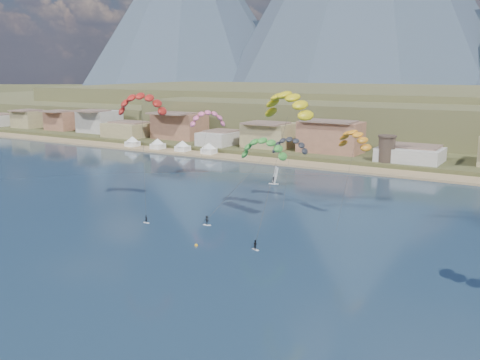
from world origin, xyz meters
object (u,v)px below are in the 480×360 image
(kitesurfer_red, at_px, (142,100))
(kitesurfer_green, at_px, (263,146))
(watchtower, at_px, (387,148))
(windsurfer, at_px, (274,179))
(kitesurfer_yellow, at_px, (288,101))
(buoy, at_px, (196,245))

(kitesurfer_red, xyz_separation_m, kitesurfer_green, (24.57, 10.92, -9.54))
(kitesurfer_red, bearing_deg, kitesurfer_green, 23.96)
(watchtower, xyz_separation_m, windsurfer, (-19.16, -40.25, -4.84))
(kitesurfer_green, bearing_deg, kitesurfer_red, -156.04)
(kitesurfer_red, distance_m, kitesurfer_yellow, 35.73)
(watchtower, distance_m, kitesurfer_green, 69.03)
(kitesurfer_yellow, xyz_separation_m, kitesurfer_green, (-11.15, 10.87, -10.48))
(kitesurfer_red, distance_m, windsurfer, 46.86)
(watchtower, height_order, kitesurfer_yellow, kitesurfer_yellow)
(kitesurfer_yellow, bearing_deg, kitesurfer_green, 135.72)
(kitesurfer_yellow, distance_m, kitesurfer_green, 18.77)
(kitesurfer_red, bearing_deg, watchtower, 67.87)
(kitesurfer_green, height_order, windsurfer, kitesurfer_green)
(windsurfer, relative_size, buoy, 7.99)
(kitesurfer_green, xyz_separation_m, windsurfer, (-11.60, 27.83, -13.40))
(watchtower, xyz_separation_m, kitesurfer_yellow, (3.59, -78.95, 19.04))
(kitesurfer_red, xyz_separation_m, kitesurfer_yellow, (35.72, 0.05, 0.93))
(kitesurfer_red, distance_m, buoy, 38.95)
(kitesurfer_yellow, xyz_separation_m, windsurfer, (-22.75, 38.70, -23.88))
(watchtower, height_order, buoy, watchtower)
(watchtower, bearing_deg, windsurfer, -115.46)
(watchtower, xyz_separation_m, buoy, (-6.34, -95.05, -6.27))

